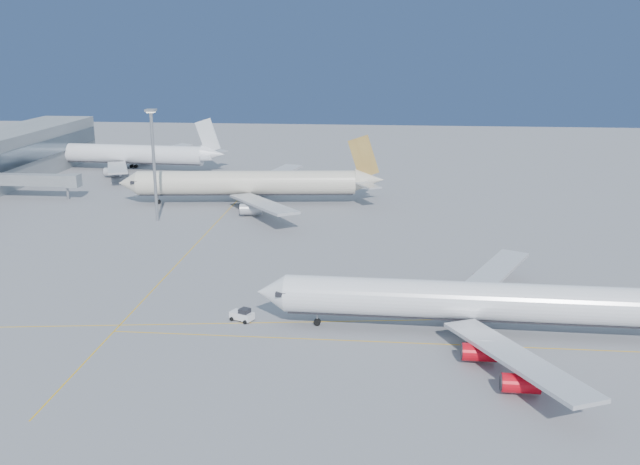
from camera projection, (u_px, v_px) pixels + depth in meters
The scene contains 8 objects.
ground at pixel (383, 307), 116.26m from camera, with size 500.00×500.00×0.00m, color slate.
jet_bridge at pixel (41, 180), 192.60m from camera, with size 23.60×3.60×6.90m.
taxiway_lines at pixel (298, 290), 123.71m from camera, with size 118.86×140.00×0.02m.
airliner_virgin at pixel (477, 302), 104.79m from camera, with size 65.52×58.96×16.19m.
airliner_etihad at pixel (252, 183), 186.81m from camera, with size 69.77×64.08×18.21m.
airliner_third at pixel (129, 154), 234.24m from camera, with size 66.07×60.80×17.72m.
pushback_tug at pixel (242, 315), 110.31m from camera, with size 4.08×3.37×2.05m.
light_mast at pixel (154, 156), 166.50m from camera, with size 2.29×2.29×26.54m.
Camera 1 is at (0.17, -109.39, 42.47)m, focal length 40.00 mm.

